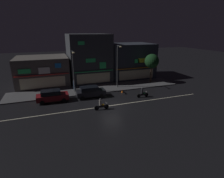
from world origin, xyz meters
TOP-DOWN VIEW (x-y plane):
  - ground_plane at (0.00, 0.00)m, footprint 140.00×140.00m
  - lane_divider_stripe at (0.00, 0.00)m, footprint 27.35×0.16m
  - sidewalk_far at (0.00, 7.57)m, footprint 28.79×4.80m
  - storefront_left_block at (-8.64, 13.60)m, footprint 8.91×7.43m
  - storefront_center_block at (8.64, 13.60)m, footprint 9.23×7.41m
  - storefront_right_block at (0.00, 13.84)m, footprint 7.69×7.88m
  - streetlamp_west at (-3.91, 6.73)m, footprint 0.44×1.64m
  - streetlamp_mid at (3.46, 6.88)m, footprint 0.44×1.64m
  - pedestrian_on_sidewalk at (-3.80, 8.01)m, footprint 0.32×0.32m
  - street_tree at (10.63, 7.93)m, footprint 2.64×2.64m
  - parked_car_near_kerb at (-7.45, 4.14)m, footprint 4.30×1.98m
  - parked_car_trailing at (-2.01, 4.06)m, footprint 4.30×1.98m
  - motorcycle_lead at (5.35, 1.45)m, footprint 1.90×0.60m
  - motorcycle_following at (-1.72, -0.74)m, footprint 1.90×0.60m
  - traffic_cone at (3.34, 4.45)m, footprint 0.36×0.36m

SIDE VIEW (x-z plane):
  - ground_plane at x=0.00m, z-range 0.00..0.00m
  - lane_divider_stripe at x=0.00m, z-range 0.00..0.01m
  - sidewalk_far at x=0.00m, z-range 0.00..0.14m
  - traffic_cone at x=3.34m, z-range 0.00..0.55m
  - motorcycle_lead at x=5.35m, z-range -0.13..1.39m
  - motorcycle_following at x=-1.72m, z-range -0.13..1.39m
  - parked_car_near_kerb at x=-7.45m, z-range 0.03..1.70m
  - parked_car_trailing at x=-2.01m, z-range 0.03..1.70m
  - pedestrian_on_sidewalk at x=-3.80m, z-range 0.08..1.85m
  - storefront_left_block at x=-8.64m, z-range 0.00..5.10m
  - storefront_center_block at x=8.64m, z-range 0.00..7.02m
  - streetlamp_west at x=-3.91m, z-range 0.77..7.32m
  - street_tree at x=10.63m, z-range 1.47..6.82m
  - streetlamp_mid at x=3.46m, z-range 0.78..7.96m
  - storefront_right_block at x=0.00m, z-range 0.00..8.97m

